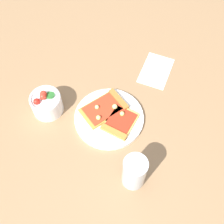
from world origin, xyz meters
TOP-DOWN VIEW (x-y plane):
  - ground_plane at (0.00, 0.00)m, footprint 2.40×2.40m
  - plate at (-0.02, -0.02)m, footprint 0.24×0.24m
  - pizza_slice_near at (-0.03, -0.06)m, footprint 0.12×0.10m
  - pizza_slice_far at (0.01, 0.00)m, footprint 0.18×0.16m
  - salad_bowl at (-0.07, 0.19)m, footprint 0.11×0.11m
  - soda_glass at (-0.19, -0.17)m, footprint 0.07×0.07m
  - paper_napkin at (0.24, -0.11)m, footprint 0.16×0.10m

SIDE VIEW (x-z plane):
  - ground_plane at x=0.00m, z-range 0.00..0.00m
  - paper_napkin at x=0.24m, z-range 0.00..0.00m
  - plate at x=-0.02m, z-range 0.00..0.01m
  - pizza_slice_near at x=-0.03m, z-range 0.01..0.03m
  - pizza_slice_far at x=0.01m, z-range 0.01..0.03m
  - salad_bowl at x=-0.07m, z-range -0.01..0.08m
  - soda_glass at x=-0.19m, z-range 0.00..0.13m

